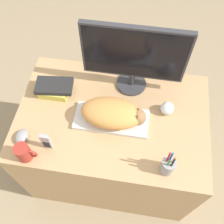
# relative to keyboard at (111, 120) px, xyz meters

# --- Properties ---
(ground_plane) EXTENTS (12.00, 12.00, 0.00)m
(ground_plane) POSITION_rel_keyboard_xyz_m (0.00, -0.34, -0.76)
(ground_plane) COLOR #998466
(desk) EXTENTS (1.11, 0.75, 0.75)m
(desk) POSITION_rel_keyboard_xyz_m (0.00, 0.04, -0.39)
(desk) COLOR tan
(desk) RESTS_ON ground_plane
(keyboard) EXTENTS (0.42, 0.18, 0.02)m
(keyboard) POSITION_rel_keyboard_xyz_m (0.00, 0.00, 0.00)
(keyboard) COLOR silver
(keyboard) RESTS_ON desk
(cat) EXTENTS (0.36, 0.20, 0.12)m
(cat) POSITION_rel_keyboard_xyz_m (0.01, 0.00, 0.07)
(cat) COLOR #D18C47
(cat) RESTS_ON keyboard
(monitor) EXTENTS (0.57, 0.18, 0.45)m
(monitor) POSITION_rel_keyboard_xyz_m (0.08, 0.27, 0.24)
(monitor) COLOR #333338
(monitor) RESTS_ON desk
(computer_mouse) EXTENTS (0.07, 0.09, 0.04)m
(computer_mouse) POSITION_rel_keyboard_xyz_m (-0.46, -0.18, 0.01)
(computer_mouse) COLOR gray
(computer_mouse) RESTS_ON desk
(coffee_mug) EXTENTS (0.11, 0.08, 0.11)m
(coffee_mug) POSITION_rel_keyboard_xyz_m (-0.41, -0.28, 0.04)
(coffee_mug) COLOR #9E2D23
(coffee_mug) RESTS_ON desk
(pen_cup) EXTENTS (0.07, 0.07, 0.20)m
(pen_cup) POSITION_rel_keyboard_xyz_m (0.32, -0.24, 0.05)
(pen_cup) COLOR #939399
(pen_cup) RESTS_ON desk
(baseball) EXTENTS (0.08, 0.08, 0.08)m
(baseball) POSITION_rel_keyboard_xyz_m (0.31, 0.11, 0.03)
(baseball) COLOR silver
(baseball) RESTS_ON desk
(phone) EXTENTS (0.05, 0.02, 0.12)m
(phone) POSITION_rel_keyboard_xyz_m (-0.31, -0.21, 0.05)
(phone) COLOR #99999E
(phone) RESTS_ON desk
(book_stack) EXTENTS (0.23, 0.15, 0.07)m
(book_stack) POSITION_rel_keyboard_xyz_m (-0.37, 0.15, 0.02)
(book_stack) COLOR #CCC14C
(book_stack) RESTS_ON desk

